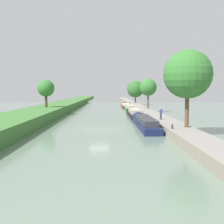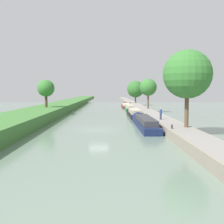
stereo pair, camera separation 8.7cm
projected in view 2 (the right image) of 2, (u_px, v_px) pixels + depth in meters
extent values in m
plane|color=slate|center=(99.00, 130.00, 34.91)|extent=(160.00, 160.00, 0.00)
cube|color=#3D7033|center=(10.00, 123.00, 34.72)|extent=(7.41, 260.00, 1.71)
cube|color=gray|center=(171.00, 126.00, 34.98)|extent=(3.02, 260.00, 0.95)
cube|color=gray|center=(158.00, 126.00, 34.96)|extent=(0.25, 260.00, 1.00)
cube|color=#141E42|center=(145.00, 124.00, 37.15)|extent=(2.13, 14.98, 0.80)
cube|color=#333338|center=(146.00, 120.00, 36.34)|extent=(1.75, 10.48, 0.70)
cone|color=#141E42|center=(138.00, 118.00, 45.25)|extent=(2.03, 1.28, 2.03)
cube|color=black|center=(134.00, 115.00, 52.44)|extent=(2.13, 12.83, 0.77)
cube|color=#B2A893|center=(135.00, 111.00, 51.74)|extent=(1.75, 8.98, 0.77)
cone|color=black|center=(131.00, 112.00, 59.47)|extent=(2.02, 1.28, 2.02)
cube|color=#1E6033|center=(130.00, 110.00, 66.64)|extent=(1.93, 12.29, 0.62)
cube|color=#B2A893|center=(130.00, 107.00, 65.97)|extent=(1.58, 8.61, 0.88)
cone|color=#1E6033|center=(128.00, 108.00, 73.34)|extent=(1.83, 1.16, 1.83)
cube|color=maroon|center=(126.00, 106.00, 80.26)|extent=(2.15, 10.71, 0.61)
cube|color=beige|center=(126.00, 105.00, 79.68)|extent=(1.76, 7.50, 0.57)
cone|color=maroon|center=(125.00, 105.00, 86.24)|extent=(2.04, 1.29, 2.04)
cylinder|color=brown|center=(187.00, 108.00, 30.17)|extent=(0.46, 0.46, 4.46)
sphere|color=#33702D|center=(187.00, 74.00, 29.87)|extent=(5.44, 5.44, 5.44)
cylinder|color=brown|center=(148.00, 100.00, 61.12)|extent=(0.38, 0.38, 3.79)
sphere|color=#33702D|center=(148.00, 87.00, 60.88)|extent=(3.86, 3.86, 3.86)
cylinder|color=#4C3828|center=(135.00, 98.00, 90.10)|extent=(0.42, 0.42, 3.02)
sphere|color=#2D6628|center=(136.00, 89.00, 89.86)|extent=(5.60, 5.60, 5.60)
cylinder|color=#4C3828|center=(46.00, 100.00, 54.25)|extent=(0.52, 0.52, 2.90)
sphere|color=#33702D|center=(46.00, 88.00, 54.06)|extent=(3.43, 3.43, 3.43)
cylinder|color=#282D42|center=(161.00, 117.00, 38.35)|extent=(0.26, 0.26, 0.82)
cylinder|color=#28428E|center=(161.00, 112.00, 38.29)|extent=(0.34, 0.34, 0.62)
sphere|color=tan|center=(161.00, 109.00, 38.26)|extent=(0.22, 0.22, 0.22)
cylinder|color=black|center=(172.00, 127.00, 29.13)|extent=(0.16, 0.16, 0.45)
cylinder|color=black|center=(130.00, 103.00, 86.22)|extent=(0.16, 0.16, 0.45)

